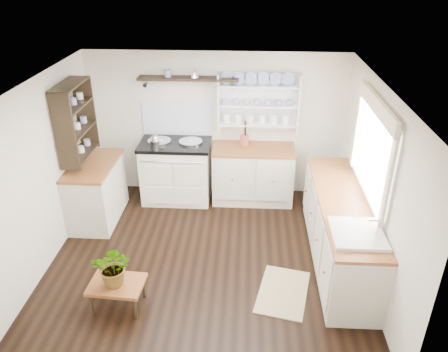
% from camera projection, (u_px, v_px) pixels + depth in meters
% --- Properties ---
extents(floor, '(4.00, 3.80, 0.01)m').
position_uv_depth(floor, '(206.00, 258.00, 5.74)').
color(floor, black).
rests_on(floor, ground).
extents(wall_back, '(4.00, 0.02, 2.30)m').
position_uv_depth(wall_back, '(216.00, 125.00, 6.89)').
color(wall_back, silver).
rests_on(wall_back, ground).
extents(wall_right, '(0.02, 3.80, 2.30)m').
position_uv_depth(wall_right, '(374.00, 186.00, 5.10)').
color(wall_right, silver).
rests_on(wall_right, ground).
extents(wall_left, '(0.02, 3.80, 2.30)m').
position_uv_depth(wall_left, '(41.00, 177.00, 5.31)').
color(wall_left, silver).
rests_on(wall_left, ground).
extents(ceiling, '(4.00, 3.80, 0.01)m').
position_uv_depth(ceiling, '(202.00, 87.00, 4.68)').
color(ceiling, white).
rests_on(ceiling, wall_back).
extents(window, '(0.08, 1.55, 1.22)m').
position_uv_depth(window, '(372.00, 148.00, 5.05)').
color(window, white).
rests_on(window, wall_right).
extents(aga_cooker, '(1.09, 0.76, 1.01)m').
position_uv_depth(aga_cooker, '(177.00, 170.00, 6.93)').
color(aga_cooker, white).
rests_on(aga_cooker, floor).
extents(back_cabinets, '(1.27, 0.63, 0.90)m').
position_uv_depth(back_cabinets, '(253.00, 173.00, 6.91)').
color(back_cabinets, beige).
rests_on(back_cabinets, floor).
extents(right_cabinets, '(0.62, 2.43, 0.90)m').
position_uv_depth(right_cabinets, '(340.00, 229.00, 5.52)').
color(right_cabinets, beige).
rests_on(right_cabinets, floor).
extents(belfast_sink, '(0.55, 0.60, 0.45)m').
position_uv_depth(belfast_sink, '(356.00, 243.00, 4.70)').
color(belfast_sink, white).
rests_on(belfast_sink, right_cabinets).
extents(left_cabinets, '(0.62, 1.13, 0.90)m').
position_uv_depth(left_cabinets, '(96.00, 191.00, 6.41)').
color(left_cabinets, beige).
rests_on(left_cabinets, floor).
extents(plate_rack, '(1.20, 0.22, 0.90)m').
position_uv_depth(plate_rack, '(258.00, 102.00, 6.64)').
color(plate_rack, white).
rests_on(plate_rack, wall_back).
extents(high_shelf, '(1.50, 0.29, 0.16)m').
position_uv_depth(high_shelf, '(188.00, 79.00, 6.45)').
color(high_shelf, black).
rests_on(high_shelf, wall_back).
extents(left_shelving, '(0.28, 0.80, 1.05)m').
position_uv_depth(left_shelving, '(75.00, 121.00, 5.92)').
color(left_shelving, black).
rests_on(left_shelving, wall_left).
extents(kettle, '(0.17, 0.17, 0.20)m').
position_uv_depth(kettle, '(155.00, 142.00, 6.59)').
color(kettle, silver).
rests_on(kettle, aga_cooker).
extents(utensil_crock, '(0.14, 0.14, 0.16)m').
position_uv_depth(utensil_crock, '(244.00, 140.00, 6.75)').
color(utensil_crock, '#9A4638').
rests_on(utensil_crock, back_cabinets).
extents(center_table, '(0.62, 0.46, 0.32)m').
position_uv_depth(center_table, '(117.00, 286.00, 4.85)').
color(center_table, brown).
rests_on(center_table, floor).
extents(potted_plant, '(0.43, 0.37, 0.47)m').
position_uv_depth(potted_plant, '(114.00, 266.00, 4.73)').
color(potted_plant, '#3F7233').
rests_on(potted_plant, center_table).
extents(floor_rug, '(0.72, 0.95, 0.02)m').
position_uv_depth(floor_rug, '(283.00, 292.00, 5.16)').
color(floor_rug, '#8D7E52').
rests_on(floor_rug, floor).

